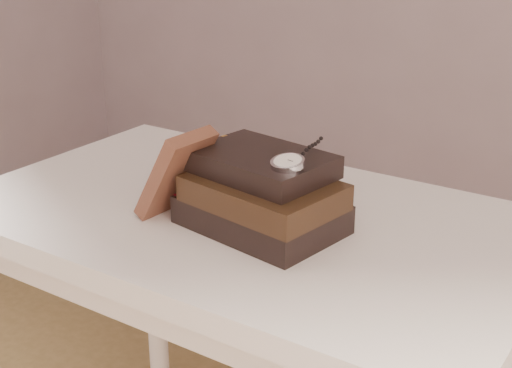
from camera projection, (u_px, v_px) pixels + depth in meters
The scene contains 5 objects.
table at pixel (245, 258), 1.28m from camera, with size 1.00×0.60×0.75m.
book_stack at pixel (262, 195), 1.15m from camera, with size 0.28×0.21×0.13m.
journal at pixel (176, 173), 1.19m from camera, with size 0.02×0.10×0.17m, color #432319.
pocket_watch at pixel (289, 162), 1.08m from camera, with size 0.06×0.16×0.02m.
eyeglasses at pixel (257, 162), 1.27m from camera, with size 0.12×0.14×0.05m.
Camera 1 is at (0.64, -0.59, 1.24)m, focal length 50.20 mm.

